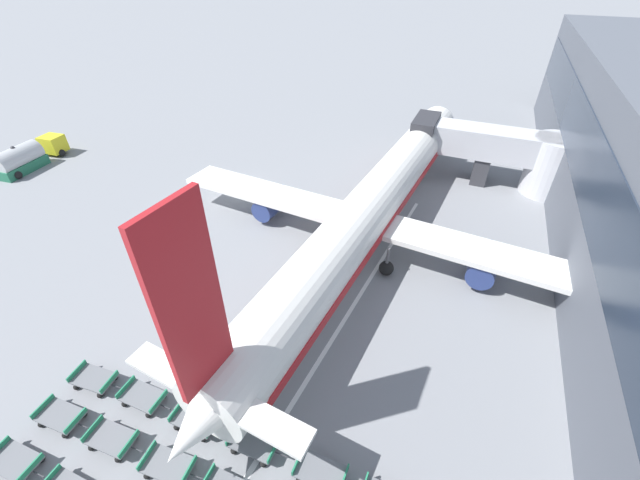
{
  "coord_description": "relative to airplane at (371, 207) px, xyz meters",
  "views": [
    {
      "loc": [
        21.55,
        -31.44,
        20.96
      ],
      "look_at": [
        12.47,
        -8.92,
        2.89
      ],
      "focal_mm": 22.0,
      "sensor_mm": 36.0,
      "label": 1
    }
  ],
  "objects": [
    {
      "name": "baggage_dolly_row_near_col_a",
      "position": [
        -10.93,
        -25.09,
        -2.97
      ],
      "size": [
        3.17,
        1.61,
        0.92
      ],
      "color": "slate",
      "rests_on": "ground_plane"
    },
    {
      "name": "ground_plane",
      "position": [
        -15.04,
        3.65,
        -3.44
      ],
      "size": [
        500.0,
        500.0,
        0.0
      ],
      "primitive_type": "plane",
      "color": "gray"
    },
    {
      "name": "baggage_dolly_row_mid_b_col_e",
      "position": [
        3.34,
        -19.85,
        -2.97
      ],
      "size": [
        3.17,
        1.6,
        0.92
      ],
      "color": "slate",
      "rests_on": "ground_plane"
    },
    {
      "name": "baggage_dolly_row_mid_a_col_c",
      "position": [
        -3.74,
        -22.38,
        -2.97
      ],
      "size": [
        3.2,
        1.7,
        0.92
      ],
      "color": "slate",
      "rests_on": "ground_plane"
    },
    {
      "name": "baggage_dolly_row_mid_b_col_d",
      "position": [
        -0.38,
        -19.82,
        -2.97
      ],
      "size": [
        3.16,
        1.59,
        0.92
      ],
      "color": "slate",
      "rests_on": "ground_plane"
    },
    {
      "name": "jet_bridge",
      "position": [
        10.4,
        15.42,
        0.25
      ],
      "size": [
        17.2,
        5.36,
        6.26
      ],
      "color": "silver",
      "rests_on": "ground_plane"
    },
    {
      "name": "stand_guidance_stripe",
      "position": [
        1.07,
        -10.08,
        -3.43
      ],
      "size": [
        3.87,
        35.89,
        0.01
      ],
      "color": "white",
      "rests_on": "ground_plane"
    },
    {
      "name": "baggage_dolly_row_mid_b_col_c",
      "position": [
        -3.92,
        -19.9,
        -2.97
      ],
      "size": [
        3.16,
        1.6,
        0.92
      ],
      "color": "slate",
      "rests_on": "ground_plane"
    },
    {
      "name": "baggage_dolly_row_mid_b_col_a",
      "position": [
        -11.03,
        -20.09,
        -2.97
      ],
      "size": [
        3.2,
        1.7,
        0.92
      ],
      "color": "slate",
      "rests_on": "ground_plane"
    },
    {
      "name": "baggage_dolly_row_mid_b_col_b",
      "position": [
        -7.53,
        -19.92,
        -2.97
      ],
      "size": [
        3.16,
        1.59,
        0.92
      ],
      "color": "slate",
      "rests_on": "ground_plane"
    },
    {
      "name": "fuel_tanker_secondary",
      "position": [
        -41.46,
        -1.13,
        -2.15
      ],
      "size": [
        3.75,
        8.91,
        3.1
      ],
      "color": "yellow",
      "rests_on": "ground_plane"
    },
    {
      "name": "baggage_dolly_row_mid_a_col_b",
      "position": [
        -7.35,
        -22.41,
        -2.97
      ],
      "size": [
        3.19,
        1.65,
        0.92
      ],
      "color": "slate",
      "rests_on": "ground_plane"
    },
    {
      "name": "baggage_dolly_row_mid_a_col_a",
      "position": [
        -10.89,
        -22.51,
        -2.97
      ],
      "size": [
        3.18,
        1.64,
        0.92
      ],
      "color": "slate",
      "rests_on": "ground_plane"
    },
    {
      "name": "airplane",
      "position": [
        0.0,
        0.0,
        0.0
      ],
      "size": [
        36.63,
        47.24,
        14.6
      ],
      "color": "white",
      "rests_on": "ground_plane"
    }
  ]
}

